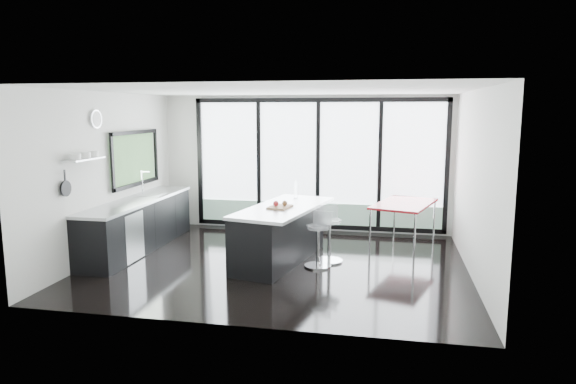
% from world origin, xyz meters
% --- Properties ---
extents(floor, '(6.00, 5.00, 0.00)m').
position_xyz_m(floor, '(0.00, 0.00, 0.00)').
color(floor, black).
rests_on(floor, ground).
extents(ceiling, '(6.00, 5.00, 0.00)m').
position_xyz_m(ceiling, '(0.00, 0.00, 2.80)').
color(ceiling, white).
rests_on(ceiling, wall_back).
extents(wall_back, '(6.00, 0.09, 2.80)m').
position_xyz_m(wall_back, '(0.27, 2.47, 1.27)').
color(wall_back, silver).
rests_on(wall_back, ground).
extents(wall_front, '(6.00, 0.00, 2.80)m').
position_xyz_m(wall_front, '(0.00, -2.50, 1.40)').
color(wall_front, silver).
rests_on(wall_front, ground).
extents(wall_left, '(0.26, 5.00, 2.80)m').
position_xyz_m(wall_left, '(-2.97, 0.27, 1.56)').
color(wall_left, silver).
rests_on(wall_left, ground).
extents(wall_right, '(0.00, 5.00, 2.80)m').
position_xyz_m(wall_right, '(3.00, 0.00, 1.40)').
color(wall_right, silver).
rests_on(wall_right, ground).
extents(counter_cabinets, '(0.69, 3.24, 1.36)m').
position_xyz_m(counter_cabinets, '(-2.67, 0.40, 0.46)').
color(counter_cabinets, black).
rests_on(counter_cabinets, floor).
extents(island, '(1.42, 2.45, 1.22)m').
position_xyz_m(island, '(-0.01, 0.16, 0.48)').
color(island, black).
rests_on(island, floor).
extents(bar_stool_near, '(0.55, 0.55, 0.69)m').
position_xyz_m(bar_stool_near, '(0.66, -0.04, 0.34)').
color(bar_stool_near, silver).
rests_on(bar_stool_near, floor).
extents(bar_stool_far, '(0.56, 0.56, 0.72)m').
position_xyz_m(bar_stool_far, '(0.80, 0.28, 0.36)').
color(bar_stool_far, silver).
rests_on(bar_stool_far, floor).
extents(red_table, '(1.30, 1.74, 0.83)m').
position_xyz_m(red_table, '(2.03, 1.48, 0.41)').
color(red_table, maroon).
rests_on(red_table, floor).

